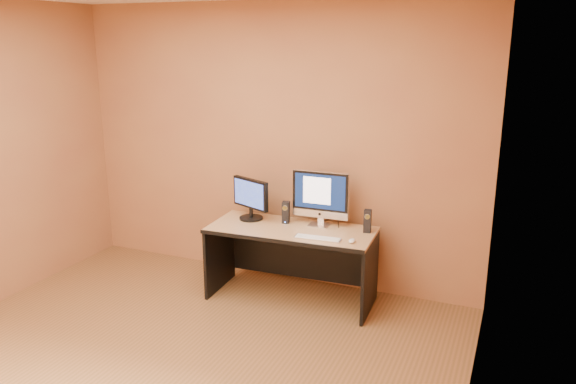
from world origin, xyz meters
name	(u,v)px	position (x,y,z in m)	size (l,w,h in m)	color
floor	(152,382)	(0.00, 0.00, 0.00)	(4.00, 4.00, 0.00)	brown
walls	(138,199)	(0.00, 0.00, 1.30)	(4.00, 4.00, 2.60)	#95653C
desk	(291,264)	(0.38, 1.55, 0.33)	(1.44, 0.63, 0.67)	tan
imac	(320,198)	(0.58, 1.72, 0.91)	(0.51, 0.19, 0.50)	silver
second_monitor	(251,199)	(-0.06, 1.65, 0.86)	(0.43, 0.22, 0.38)	black
speaker_left	(286,212)	(0.28, 1.67, 0.77)	(0.06, 0.06, 0.20)	black
speaker_right	(368,221)	(1.02, 1.72, 0.77)	(0.06, 0.06, 0.20)	black
keyboard	(318,238)	(0.69, 1.39, 0.67)	(0.39, 0.10, 0.02)	silver
mouse	(352,241)	(0.97, 1.42, 0.68)	(0.05, 0.09, 0.03)	silver
cable_a	(338,224)	(0.72, 1.82, 0.67)	(0.01, 0.01, 0.20)	black
cable_b	(322,222)	(0.57, 1.82, 0.67)	(0.01, 0.01, 0.16)	black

